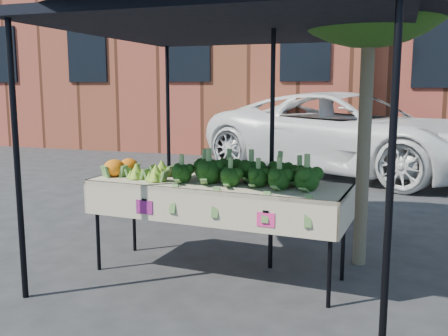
{
  "coord_description": "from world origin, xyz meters",
  "views": [
    {
      "loc": [
        1.66,
        -4.29,
        1.77
      ],
      "look_at": [
        0.11,
        0.26,
        1.0
      ],
      "focal_mm": 40.78,
      "sensor_mm": 36.0,
      "label": 1
    }
  ],
  "objects_px": {
    "table": "(217,229)",
    "street_tree": "(367,76)",
    "vehicle": "(352,24)",
    "canopy": "(239,128)"
  },
  "relations": [
    {
      "from": "table",
      "to": "street_tree",
      "type": "relative_size",
      "value": 0.65
    },
    {
      "from": "vehicle",
      "to": "canopy",
      "type": "bearing_deg",
      "value": -161.73
    },
    {
      "from": "table",
      "to": "canopy",
      "type": "relative_size",
      "value": 0.77
    },
    {
      "from": "street_tree",
      "to": "canopy",
      "type": "bearing_deg",
      "value": -164.32
    },
    {
      "from": "table",
      "to": "canopy",
      "type": "xyz_separation_m",
      "value": [
        0.08,
        0.43,
        0.92
      ]
    },
    {
      "from": "vehicle",
      "to": "table",
      "type": "bearing_deg",
      "value": -162.12
    },
    {
      "from": "table",
      "to": "street_tree",
      "type": "bearing_deg",
      "value": 31.21
    },
    {
      "from": "vehicle",
      "to": "street_tree",
      "type": "relative_size",
      "value": 1.6
    },
    {
      "from": "table",
      "to": "vehicle",
      "type": "height_order",
      "value": "vehicle"
    },
    {
      "from": "canopy",
      "to": "street_tree",
      "type": "xyz_separation_m",
      "value": [
        1.17,
        0.33,
        0.5
      ]
    }
  ]
}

